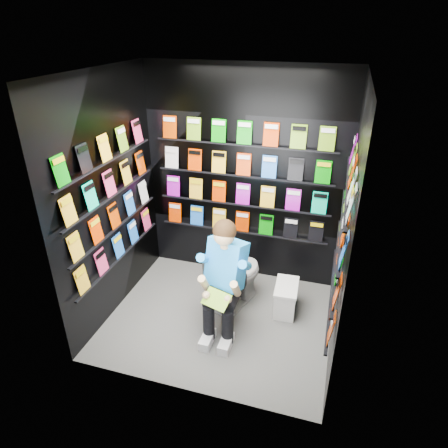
% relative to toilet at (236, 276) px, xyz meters
% --- Properties ---
extents(floor, '(2.40, 2.40, 0.00)m').
position_rel_toilet_xyz_m(floor, '(-0.09, -0.35, -0.37)').
color(floor, '#565654').
rests_on(floor, ground).
extents(ceiling, '(2.40, 2.40, 0.00)m').
position_rel_toilet_xyz_m(ceiling, '(-0.09, -0.35, 2.23)').
color(ceiling, white).
rests_on(ceiling, floor).
extents(wall_back, '(2.40, 0.04, 2.60)m').
position_rel_toilet_xyz_m(wall_back, '(-0.09, 0.65, 0.93)').
color(wall_back, black).
rests_on(wall_back, floor).
extents(wall_front, '(2.40, 0.04, 2.60)m').
position_rel_toilet_xyz_m(wall_front, '(-0.09, -1.35, 0.93)').
color(wall_front, black).
rests_on(wall_front, floor).
extents(wall_left, '(0.04, 2.00, 2.60)m').
position_rel_toilet_xyz_m(wall_left, '(-1.29, -0.35, 0.93)').
color(wall_left, black).
rests_on(wall_left, floor).
extents(wall_right, '(0.04, 2.00, 2.60)m').
position_rel_toilet_xyz_m(wall_right, '(1.11, -0.35, 0.93)').
color(wall_right, black).
rests_on(wall_right, floor).
extents(comics_back, '(2.10, 0.06, 1.37)m').
position_rel_toilet_xyz_m(comics_back, '(-0.09, 0.62, 0.94)').
color(comics_back, '#CB3100').
rests_on(comics_back, wall_back).
extents(comics_left, '(0.06, 1.70, 1.37)m').
position_rel_toilet_xyz_m(comics_left, '(-1.26, -0.35, 0.94)').
color(comics_left, '#CB3100').
rests_on(comics_left, wall_left).
extents(comics_right, '(0.06, 1.70, 1.37)m').
position_rel_toilet_xyz_m(comics_right, '(1.08, -0.35, 0.94)').
color(comics_right, '#CB3100').
rests_on(comics_right, wall_right).
extents(toilet, '(0.63, 0.84, 0.73)m').
position_rel_toilet_xyz_m(toilet, '(0.00, 0.00, 0.00)').
color(toilet, white).
rests_on(toilet, floor).
extents(longbox, '(0.25, 0.42, 0.31)m').
position_rel_toilet_xyz_m(longbox, '(0.58, 0.02, -0.21)').
color(longbox, white).
rests_on(longbox, floor).
extents(longbox_lid, '(0.27, 0.45, 0.03)m').
position_rel_toilet_xyz_m(longbox_lid, '(0.58, 0.02, -0.04)').
color(longbox_lid, white).
rests_on(longbox_lid, longbox).
extents(reader, '(0.73, 0.89, 1.40)m').
position_rel_toilet_xyz_m(reader, '(0.00, -0.38, 0.40)').
color(reader, '#1D81D9').
rests_on(reader, toilet).
extents(held_comic, '(0.31, 0.23, 0.11)m').
position_rel_toilet_xyz_m(held_comic, '(0.00, -0.73, 0.21)').
color(held_comic, green).
rests_on(held_comic, reader).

